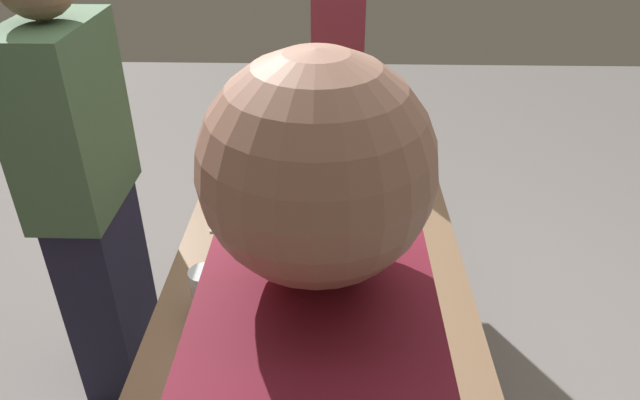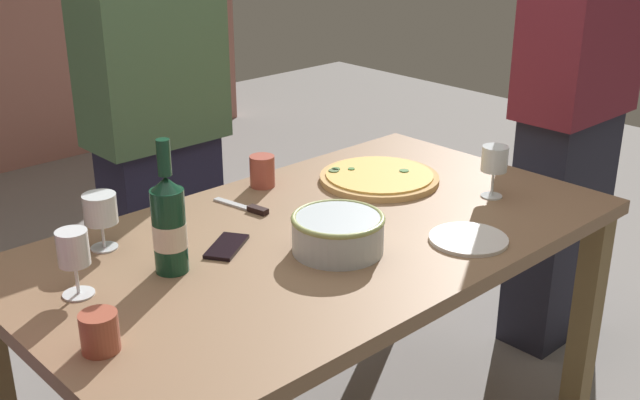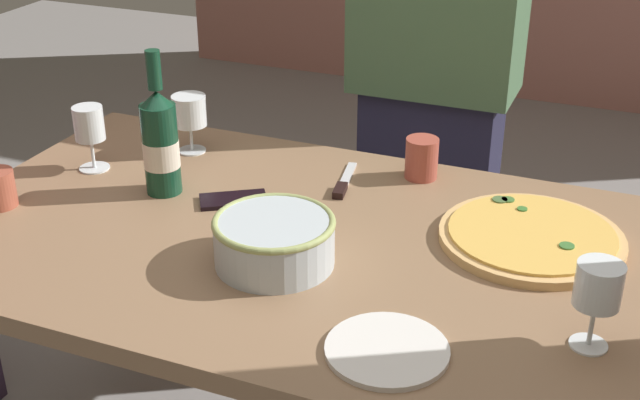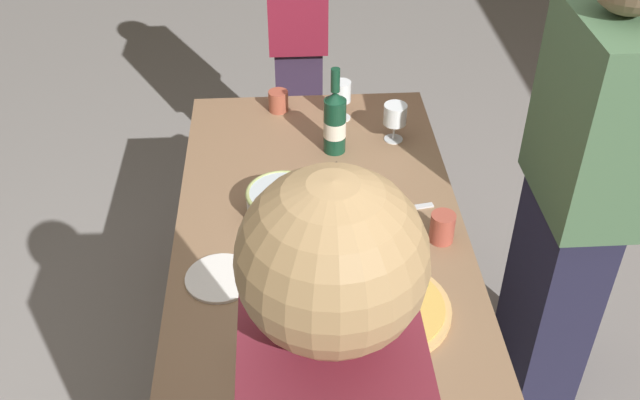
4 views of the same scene
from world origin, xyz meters
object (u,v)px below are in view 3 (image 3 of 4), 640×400
object	(u,v)px
wine_glass_near_pizza	(89,127)
wine_glass_by_bottle	(190,114)
serving_bowl	(274,239)
wine_bottle	(160,141)
person_host	(435,82)
pizza	(531,237)
cup_ceramic	(422,158)
pizza_knife	(343,184)
dining_table	(320,280)
cell_phone	(233,200)
wine_glass_far_left	(598,287)
side_plate	(387,350)

from	to	relation	value
wine_glass_near_pizza	wine_glass_by_bottle	bearing A→B (deg)	47.89
serving_bowl	wine_bottle	distance (m)	0.41
serving_bowl	person_host	bearing A→B (deg)	86.24
pizza	cup_ceramic	world-z (taller)	cup_ceramic
serving_bowl	pizza_knife	xyz separation A→B (m)	(0.00, 0.36, -0.05)
pizza	dining_table	bearing A→B (deg)	-158.79
wine_glass_by_bottle	cell_phone	xyz separation A→B (m)	(0.22, -0.21, -0.09)
dining_table	wine_glass_far_left	world-z (taller)	wine_glass_far_left
cup_ceramic	pizza_knife	world-z (taller)	cup_ceramic
pizza_knife	person_host	distance (m)	0.56
wine_glass_far_left	side_plate	world-z (taller)	wine_glass_far_left
cell_phone	pizza	bearing A→B (deg)	-116.59
cell_phone	person_host	xyz separation A→B (m)	(0.25, 0.71, 0.08)
person_host	pizza_knife	bearing A→B (deg)	-5.07
wine_glass_far_left	side_plate	size ratio (longest dim) A/B	0.76
wine_glass_near_pizza	pizza_knife	distance (m)	0.60
side_plate	wine_bottle	bearing A→B (deg)	149.66
serving_bowl	wine_glass_by_bottle	distance (m)	0.58
pizza_knife	person_host	bearing A→B (deg)	83.97
side_plate	cell_phone	bearing A→B (deg)	140.95
dining_table	cell_phone	size ratio (longest dim) A/B	11.11
pizza	wine_glass_by_bottle	world-z (taller)	wine_glass_by_bottle
serving_bowl	side_plate	xyz separation A→B (m)	(0.28, -0.19, -0.05)
wine_bottle	wine_glass_by_bottle	xyz separation A→B (m)	(-0.06, 0.22, -0.02)
serving_bowl	dining_table	bearing A→B (deg)	67.84
pizza	cup_ceramic	xyz separation A→B (m)	(-0.29, 0.21, 0.04)
dining_table	side_plate	distance (m)	0.39
side_plate	wine_glass_near_pizza	bearing A→B (deg)	154.05
wine_bottle	person_host	size ratio (longest dim) A/B	0.20
serving_bowl	person_host	distance (m)	0.91
pizza	wine_glass_far_left	size ratio (longest dim) A/B	2.39
serving_bowl	side_plate	world-z (taller)	serving_bowl
wine_bottle	cup_ceramic	xyz separation A→B (m)	(0.51, 0.29, -0.07)
wine_glass_near_pizza	person_host	world-z (taller)	person_host
serving_bowl	cell_phone	distance (m)	0.28
dining_table	pizza_knife	distance (m)	0.27
wine_glass_far_left	pizza_knife	xyz separation A→B (m)	(-0.58, 0.41, -0.11)
cell_phone	pizza_knife	size ratio (longest dim) A/B	0.75
wine_glass_by_bottle	wine_glass_far_left	bearing A→B (deg)	-24.60
wine_bottle	wine_glass_far_left	distance (m)	0.97
dining_table	cup_ceramic	distance (m)	0.40
dining_table	side_plate	size ratio (longest dim) A/B	7.95
wine_glass_by_bottle	side_plate	size ratio (longest dim) A/B	0.71
dining_table	pizza_knife	xyz separation A→B (m)	(-0.04, 0.25, 0.10)
wine_glass_far_left	serving_bowl	bearing A→B (deg)	175.50
wine_glass_by_bottle	side_plate	world-z (taller)	wine_glass_by_bottle
pizza	wine_bottle	distance (m)	0.80
wine_glass_near_pizza	cup_ceramic	bearing A→B (deg)	18.61
wine_glass_near_pizza	side_plate	bearing A→B (deg)	-25.95
wine_glass_near_pizza	side_plate	distance (m)	0.96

